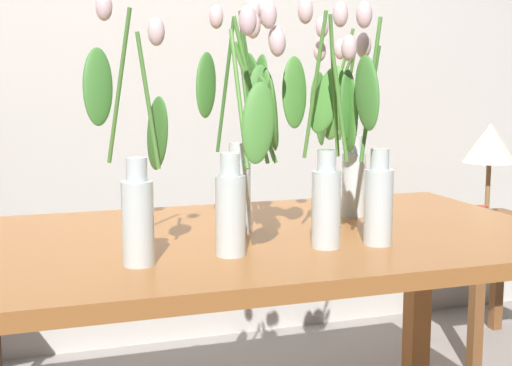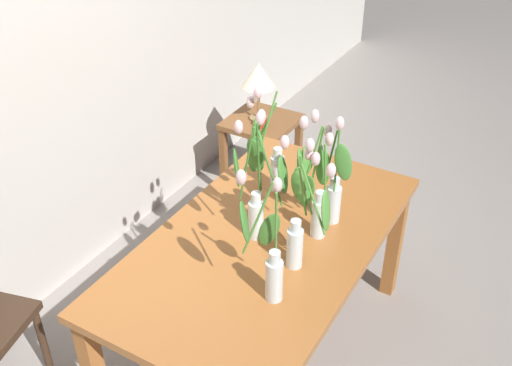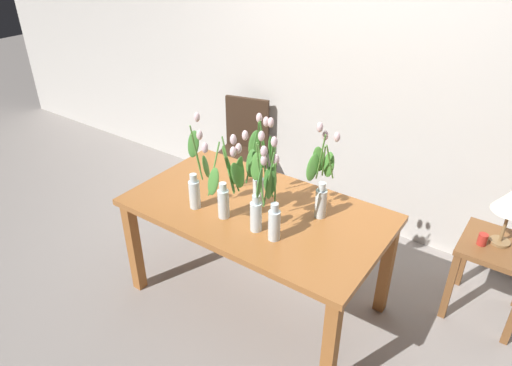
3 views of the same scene
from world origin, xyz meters
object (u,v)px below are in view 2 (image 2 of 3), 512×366
object	(u,v)px
tulip_vase_1	(302,217)
tulip_vase_5	(269,154)
tulip_vase_0	(257,188)
table_lamp	(259,77)
dining_table	(265,253)
tulip_vase_2	(269,259)
tulip_vase_4	(333,188)
tulip_vase_3	(316,192)
side_table	(262,135)
pillar_candle	(262,122)

from	to	relation	value
tulip_vase_1	tulip_vase_5	distance (m)	0.55
tulip_vase_0	table_lamp	distance (m)	1.49
dining_table	tulip_vase_2	xyz separation A→B (m)	(-0.31, -0.19, 0.28)
tulip_vase_1	table_lamp	xyz separation A→B (m)	(1.35, 0.97, -0.11)
dining_table	tulip_vase_4	size ratio (longest dim) A/B	2.85
tulip_vase_3	tulip_vase_0	bearing A→B (deg)	124.63
tulip_vase_2	table_lamp	xyz separation A→B (m)	(1.60, 0.96, -0.07)
side_table	table_lamp	size ratio (longest dim) A/B	1.38
tulip_vase_1	tulip_vase_3	bearing A→B (deg)	9.89
tulip_vase_0	tulip_vase_1	xyz separation A→B (m)	(-0.06, -0.24, -0.02)
tulip_vase_0	pillar_candle	size ratio (longest dim) A/B	7.84
table_lamp	dining_table	bearing A→B (deg)	-149.04
tulip_vase_0	tulip_vase_1	world-z (taller)	tulip_vase_0
tulip_vase_1	tulip_vase_5	bearing A→B (deg)	42.93
tulip_vase_4	dining_table	bearing A→B (deg)	140.07
tulip_vase_1	tulip_vase_2	world-z (taller)	tulip_vase_2
dining_table	tulip_vase_5	world-z (taller)	tulip_vase_5
dining_table	tulip_vase_4	world-z (taller)	tulip_vase_4
tulip_vase_0	pillar_candle	xyz separation A→B (m)	(1.20, 0.65, -0.40)
tulip_vase_5	side_table	xyz separation A→B (m)	(0.96, 0.58, -0.51)
tulip_vase_1	table_lamp	bearing A→B (deg)	35.78
dining_table	tulip_vase_3	distance (m)	0.38
tulip_vase_1	side_table	world-z (taller)	tulip_vase_1
tulip_vase_3	side_table	world-z (taller)	tulip_vase_3
side_table	pillar_candle	xyz separation A→B (m)	(-0.10, -0.06, 0.16)
tulip_vase_4	table_lamp	bearing A→B (deg)	43.02
table_lamp	tulip_vase_0	bearing A→B (deg)	-150.43
tulip_vase_2	tulip_vase_3	world-z (taller)	tulip_vase_3
tulip_vase_5	tulip_vase_2	bearing A→B (deg)	-150.95
tulip_vase_0	tulip_vase_2	bearing A→B (deg)	-143.55
dining_table	side_table	xyz separation A→B (m)	(1.30, 0.75, -0.22)
tulip_vase_4	tulip_vase_5	xyz separation A→B (m)	(0.10, 0.38, 0.01)
dining_table	table_lamp	xyz separation A→B (m)	(1.29, 0.77, 0.21)
tulip_vase_4	side_table	xyz separation A→B (m)	(1.05, 0.96, -0.50)
tulip_vase_2	dining_table	bearing A→B (deg)	31.11
dining_table	tulip_vase_5	size ratio (longest dim) A/B	2.84
tulip_vase_2	table_lamp	size ratio (longest dim) A/B	1.44
dining_table	tulip_vase_5	xyz separation A→B (m)	(0.34, 0.17, 0.29)
pillar_candle	tulip_vase_3	bearing A→B (deg)	-140.96
side_table	tulip_vase_5	bearing A→B (deg)	-148.82
tulip_vase_5	pillar_candle	distance (m)	1.06
tulip_vase_3	tulip_vase_5	distance (m)	0.39
tulip_vase_1	side_table	size ratio (longest dim) A/B	1.02
tulip_vase_3	pillar_candle	distance (m)	1.41
tulip_vase_4	side_table	size ratio (longest dim) A/B	1.02
tulip_vase_0	table_lamp	bearing A→B (deg)	29.57
dining_table	tulip_vase_2	world-z (taller)	tulip_vase_2
tulip_vase_3	side_table	distance (m)	1.57
tulip_vase_1	tulip_vase_2	bearing A→B (deg)	176.91
dining_table	tulip_vase_1	world-z (taller)	tulip_vase_1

